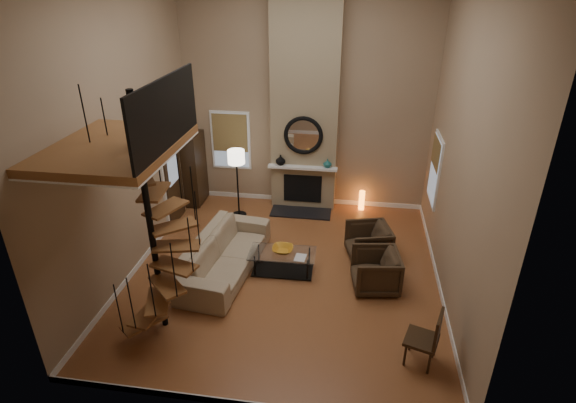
# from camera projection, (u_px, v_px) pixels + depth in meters

# --- Properties ---
(ground) EXTENTS (6.00, 6.50, 0.01)m
(ground) POSITION_uv_depth(u_px,v_px,m) (285.00, 273.00, 9.19)
(ground) COLOR #AC6737
(ground) RESTS_ON ground
(back_wall) EXTENTS (6.00, 0.02, 5.50)m
(back_wall) POSITION_uv_depth(u_px,v_px,m) (306.00, 98.00, 10.84)
(back_wall) COLOR #9C8265
(back_wall) RESTS_ON ground
(front_wall) EXTENTS (6.00, 0.02, 5.50)m
(front_wall) POSITION_uv_depth(u_px,v_px,m) (239.00, 238.00, 5.08)
(front_wall) COLOR #9C8265
(front_wall) RESTS_ON ground
(left_wall) EXTENTS (0.02, 6.50, 5.50)m
(left_wall) POSITION_uv_depth(u_px,v_px,m) (123.00, 134.00, 8.36)
(left_wall) COLOR #9C8265
(left_wall) RESTS_ON ground
(right_wall) EXTENTS (0.02, 6.50, 5.50)m
(right_wall) POSITION_uv_depth(u_px,v_px,m) (463.00, 151.00, 7.56)
(right_wall) COLOR #9C8265
(right_wall) RESTS_ON ground
(baseboard_back) EXTENTS (6.00, 0.02, 0.12)m
(baseboard_back) POSITION_uv_depth(u_px,v_px,m) (304.00, 199.00, 12.03)
(baseboard_back) COLOR white
(baseboard_back) RESTS_ON ground
(baseboard_left) EXTENTS (0.02, 6.50, 0.12)m
(baseboard_left) POSITION_uv_depth(u_px,v_px,m) (144.00, 258.00, 9.56)
(baseboard_left) COLOR white
(baseboard_left) RESTS_ON ground
(baseboard_right) EXTENTS (0.02, 6.50, 0.12)m
(baseboard_right) POSITION_uv_depth(u_px,v_px,m) (439.00, 283.00, 8.76)
(baseboard_right) COLOR white
(baseboard_right) RESTS_ON ground
(chimney_breast) EXTENTS (1.60, 0.38, 5.50)m
(chimney_breast) POSITION_uv_depth(u_px,v_px,m) (305.00, 100.00, 10.67)
(chimney_breast) COLOR #917E5E
(chimney_breast) RESTS_ON ground
(hearth) EXTENTS (1.50, 0.60, 0.04)m
(hearth) POSITION_uv_depth(u_px,v_px,m) (301.00, 212.00, 11.45)
(hearth) COLOR black
(hearth) RESTS_ON ground
(firebox) EXTENTS (0.95, 0.02, 0.72)m
(firebox) POSITION_uv_depth(u_px,v_px,m) (303.00, 189.00, 11.47)
(firebox) COLOR black
(firebox) RESTS_ON chimney_breast
(mantel) EXTENTS (1.70, 0.18, 0.06)m
(mantel) POSITION_uv_depth(u_px,v_px,m) (303.00, 168.00, 11.13)
(mantel) COLOR white
(mantel) RESTS_ON chimney_breast
(mirror_frame) EXTENTS (0.94, 0.10, 0.94)m
(mirror_frame) POSITION_uv_depth(u_px,v_px,m) (303.00, 136.00, 10.83)
(mirror_frame) COLOR black
(mirror_frame) RESTS_ON chimney_breast
(mirror_disc) EXTENTS (0.80, 0.01, 0.80)m
(mirror_disc) POSITION_uv_depth(u_px,v_px,m) (303.00, 135.00, 10.84)
(mirror_disc) COLOR white
(mirror_disc) RESTS_ON chimney_breast
(vase_left) EXTENTS (0.24, 0.24, 0.25)m
(vase_left) POSITION_uv_depth(u_px,v_px,m) (281.00, 160.00, 11.17)
(vase_left) COLOR black
(vase_left) RESTS_ON mantel
(vase_right) EXTENTS (0.20, 0.20, 0.21)m
(vase_right) POSITION_uv_depth(u_px,v_px,m) (327.00, 163.00, 11.03)
(vase_right) COLOR #1A5B59
(vase_right) RESTS_ON mantel
(window_back) EXTENTS (1.02, 0.06, 1.52)m
(window_back) POSITION_uv_depth(u_px,v_px,m) (231.00, 140.00, 11.57)
(window_back) COLOR white
(window_back) RESTS_ON back_wall
(window_right) EXTENTS (0.06, 1.02, 1.52)m
(window_right) POSITION_uv_depth(u_px,v_px,m) (435.00, 169.00, 9.83)
(window_right) COLOR white
(window_right) RESTS_ON right_wall
(entry_door) EXTENTS (0.10, 1.05, 2.16)m
(entry_door) POSITION_uv_depth(u_px,v_px,m) (173.00, 180.00, 10.71)
(entry_door) COLOR white
(entry_door) RESTS_ON ground
(loft) EXTENTS (1.70, 2.20, 1.09)m
(loft) POSITION_uv_depth(u_px,v_px,m) (121.00, 144.00, 6.42)
(loft) COLOR brown
(loft) RESTS_ON left_wall
(spiral_stair) EXTENTS (1.47, 1.47, 4.06)m
(spiral_stair) POSITION_uv_depth(u_px,v_px,m) (153.00, 234.00, 7.04)
(spiral_stair) COLOR black
(spiral_stair) RESTS_ON ground
(hutch) EXTENTS (0.38, 0.81, 1.82)m
(hutch) POSITION_uv_depth(u_px,v_px,m) (195.00, 168.00, 11.61)
(hutch) COLOR #321F10
(hutch) RESTS_ON ground
(sofa) EXTENTS (1.36, 2.83, 0.80)m
(sofa) POSITION_uv_depth(u_px,v_px,m) (225.00, 253.00, 9.10)
(sofa) COLOR tan
(sofa) RESTS_ON ground
(armchair_near) EXTENTS (1.04, 1.03, 0.78)m
(armchair_near) POSITION_uv_depth(u_px,v_px,m) (372.00, 242.00, 9.54)
(armchair_near) COLOR #3A2A1B
(armchair_near) RESTS_ON ground
(armchair_far) EXTENTS (0.98, 0.96, 0.79)m
(armchair_far) POSITION_uv_depth(u_px,v_px,m) (380.00, 271.00, 8.63)
(armchair_far) COLOR #3A2A1B
(armchair_far) RESTS_ON ground
(coffee_table) EXTENTS (1.33, 0.69, 0.48)m
(coffee_table) POSITION_uv_depth(u_px,v_px,m) (282.00, 260.00, 9.08)
(coffee_table) COLOR silver
(coffee_table) RESTS_ON ground
(bowl) EXTENTS (0.42, 0.42, 0.10)m
(bowl) POSITION_uv_depth(u_px,v_px,m) (283.00, 249.00, 9.03)
(bowl) COLOR orange
(bowl) RESTS_ON coffee_table
(book) EXTENTS (0.24, 0.30, 0.03)m
(book) POSITION_uv_depth(u_px,v_px,m) (299.00, 258.00, 8.83)
(book) COLOR gray
(book) RESTS_ON coffee_table
(floor_lamp) EXTENTS (0.40, 0.40, 1.71)m
(floor_lamp) POSITION_uv_depth(u_px,v_px,m) (236.00, 162.00, 10.74)
(floor_lamp) COLOR black
(floor_lamp) RESTS_ON ground
(accent_lamp) EXTENTS (0.14, 0.14, 0.51)m
(accent_lamp) POSITION_uv_depth(u_px,v_px,m) (362.00, 200.00, 11.55)
(accent_lamp) COLOR orange
(accent_lamp) RESTS_ON ground
(side_chair) EXTENTS (0.60, 0.60, 1.00)m
(side_chair) POSITION_uv_depth(u_px,v_px,m) (428.00, 337.00, 6.81)
(side_chair) COLOR #321F10
(side_chair) RESTS_ON ground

